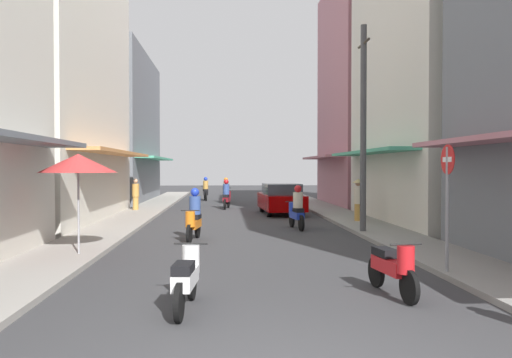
{
  "coord_description": "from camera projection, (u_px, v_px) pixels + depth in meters",
  "views": [
    {
      "loc": [
        -0.66,
        -4.95,
        2.18
      ],
      "look_at": [
        0.45,
        12.62,
        1.8
      ],
      "focal_mm": 35.84,
      "sensor_mm": 36.0,
      "label": 1
    }
  ],
  "objects": [
    {
      "name": "pedestrian_far",
      "position": [
        358.0,
        198.0,
        19.91
      ],
      "size": [
        0.44,
        0.44,
        1.76
      ],
      "color": "#BF8C3F",
      "rests_on": "ground"
    },
    {
      "name": "street_sign_no_entry",
      "position": [
        447.0,
        191.0,
        10.15
      ],
      "size": [
        0.07,
        0.6,
        2.65
      ],
      "color": "gray",
      "rests_on": "ground"
    },
    {
      "name": "motorbike_maroon",
      "position": [
        227.0,
        196.0,
        27.3
      ],
      "size": [
        0.58,
        1.8,
        1.58
      ],
      "color": "black",
      "rests_on": "ground"
    },
    {
      "name": "motorbike_blue",
      "position": [
        297.0,
        209.0,
        18.15
      ],
      "size": [
        0.55,
        1.8,
        1.58
      ],
      "color": "black",
      "rests_on": "ground"
    },
    {
      "name": "motorbike_black",
      "position": [
        205.0,
        190.0,
        34.3
      ],
      "size": [
        0.55,
        1.81,
        1.58
      ],
      "color": "black",
      "rests_on": "ground"
    },
    {
      "name": "sidewalk_right",
      "position": [
        351.0,
        220.0,
        20.98
      ],
      "size": [
        1.89,
        47.41,
        0.12
      ],
      "primitive_type": "cube",
      "color": "gray",
      "rests_on": "ground"
    },
    {
      "name": "motorbike_orange",
      "position": [
        194.0,
        217.0,
        15.3
      ],
      "size": [
        0.56,
        1.8,
        1.58
      ],
      "color": "black",
      "rests_on": "ground"
    },
    {
      "name": "sidewalk_left",
      "position": [
        126.0,
        221.0,
        20.41
      ],
      "size": [
        1.89,
        47.41,
        0.12
      ],
      "primitive_type": "cube",
      "color": "#9E9991",
      "rests_on": "ground"
    },
    {
      "name": "parked_car",
      "position": [
        281.0,
        199.0,
        24.02
      ],
      "size": [
        1.97,
        4.19,
        1.45
      ],
      "color": "#8C0000",
      "rests_on": "ground"
    },
    {
      "name": "building_right_far",
      "position": [
        381.0,
        94.0,
        29.74
      ],
      "size": [
        7.05,
        8.34,
        12.98
      ],
      "color": "#B7727F",
      "rests_on": "ground"
    },
    {
      "name": "ground_plane",
      "position": [
        240.0,
        222.0,
        20.69
      ],
      "size": [
        86.71,
        86.71,
        0.0
      ],
      "primitive_type": "plane",
      "color": "#38383A"
    },
    {
      "name": "motorbike_white",
      "position": [
        187.0,
        277.0,
        7.87
      ],
      "size": [
        0.55,
        1.81,
        0.96
      ],
      "color": "black",
      "rests_on": "ground"
    },
    {
      "name": "motorbike_red",
      "position": [
        393.0,
        267.0,
        8.67
      ],
      "size": [
        0.55,
        1.81,
        0.96
      ],
      "color": "black",
      "rests_on": "ground"
    },
    {
      "name": "vendor_umbrella",
      "position": [
        78.0,
        163.0,
        12.23
      ],
      "size": [
        1.83,
        1.83,
        2.52
      ],
      "color": "#99999E",
      "rests_on": "ground"
    },
    {
      "name": "motorbike_green",
      "position": [
        226.0,
        192.0,
        31.91
      ],
      "size": [
        0.55,
        1.81,
        1.58
      ],
      "color": "black",
      "rests_on": "ground"
    },
    {
      "name": "building_left_far",
      "position": [
        102.0,
        129.0,
        32.84
      ],
      "size": [
        7.05,
        11.62,
        9.43
      ],
      "color": "slate",
      "rests_on": "ground"
    },
    {
      "name": "pedestrian_midway",
      "position": [
        136.0,
        195.0,
        25.19
      ],
      "size": [
        0.34,
        0.34,
        1.66
      ],
      "color": "#BF8C3F",
      "rests_on": "ground"
    },
    {
      "name": "building_left_mid",
      "position": [
        28.0,
        50.0,
        20.49
      ],
      "size": [
        7.05,
        11.22,
        13.89
      ],
      "color": "silver",
      "rests_on": "ground"
    },
    {
      "name": "building_right_mid",
      "position": [
        455.0,
        53.0,
        20.24
      ],
      "size": [
        7.05,
        9.42,
        13.54
      ],
      "color": "silver",
      "rests_on": "ground"
    },
    {
      "name": "utility_pole",
      "position": [
        363.0,
        128.0,
        16.62
      ],
      "size": [
        0.2,
        1.2,
        6.83
      ],
      "color": "#4C4C4F",
      "rests_on": "ground"
    }
  ]
}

